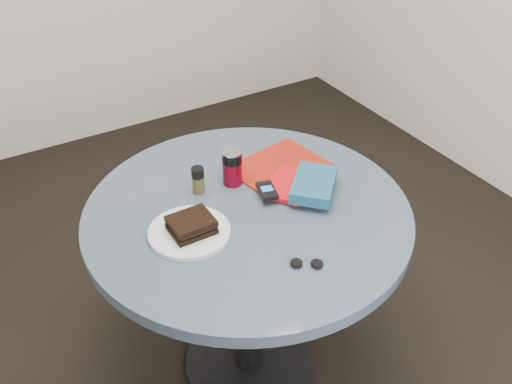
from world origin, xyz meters
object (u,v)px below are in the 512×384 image
table (248,248)px  magazine (278,166)px  mp3_player (267,191)px  headphones (307,263)px  soda_can (232,167)px  novel (314,184)px  plate (189,232)px  sandwich (191,225)px  red_book (289,184)px  pepper_grinder (198,180)px

table → magazine: 0.30m
mp3_player → headphones: bearing=-102.3°
soda_can → novel: soda_can is taller
plate → soda_can: 0.29m
table → novel: (0.21, -0.04, 0.20)m
table → plate: plate is taller
table → soda_can: 0.27m
table → plate: size_ratio=4.22×
sandwich → mp3_player: bearing=8.7°
plate → magazine: bearing=22.4°
soda_can → red_book: soda_can is taller
plate → sandwich: bearing=-46.2°
plate → novel: (0.42, -0.02, 0.03)m
table → sandwich: bearing=-172.1°
sandwich → mp3_player: size_ratio=1.24×
plate → magazine: (0.41, 0.17, -0.00)m
plate → red_book: size_ratio=1.26×
pepper_grinder → headphones: (0.10, -0.45, -0.04)m
pepper_grinder → red_book: size_ratio=0.48×
sandwich → red_book: (0.37, 0.05, -0.02)m
plate → soda_can: size_ratio=1.96×
table → red_book: red_book is taller
plate → pepper_grinder: size_ratio=2.62×
table → novel: novel is taller
red_book → novel: (0.04, -0.07, 0.03)m
table → novel: 0.30m
plate → pepper_grinder: (0.11, 0.17, 0.04)m
mp3_player → soda_can: bearing=112.3°
red_book → sandwich: bearing=152.0°
headphones → red_book: bearing=64.1°
plate → novel: bearing=-3.1°
pepper_grinder → mp3_player: pepper_grinder is taller
magazine → red_book: 0.13m
soda_can → headphones: size_ratio=1.28×
novel → pepper_grinder: bearing=101.8°
magazine → novel: (0.01, -0.19, 0.04)m
mp3_player → magazine: bearing=46.4°
magazine → plate: bearing=-167.4°
pepper_grinder → soda_can: bearing=-5.0°
magazine → headphones: (-0.19, -0.45, 0.01)m
plate → headphones: (0.21, -0.28, 0.00)m
sandwich → red_book: sandwich is taller
novel → mp3_player: size_ratio=1.93×
plate → soda_can: bearing=35.3°
magazine → mp3_player: size_ratio=3.06×
plate → magazine: 0.44m
plate → headphones: bearing=-52.6°
sandwich → magazine: bearing=23.4°
soda_can → plate: bearing=-144.7°
sandwich → novel: bearing=-2.3°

